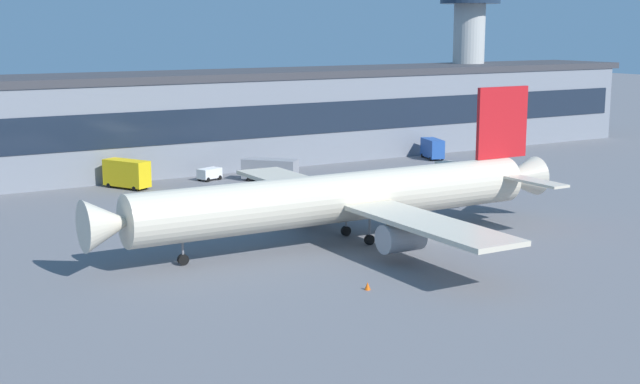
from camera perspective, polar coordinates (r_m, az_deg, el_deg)
name	(u,v)px	position (r m, az deg, el deg)	size (l,w,h in m)	color
ground_plane	(433,237)	(99.77, 7.31, -2.92)	(600.00, 600.00, 0.00)	slate
terminal_building	(208,119)	(149.94, -7.23, 4.68)	(180.00, 18.20, 15.78)	gray
airliner	(346,197)	(95.98, 1.71, -0.34)	(56.53, 48.32, 16.20)	beige
control_tower	(469,38)	(184.55, 9.59, 9.78)	(12.11, 12.11, 33.73)	#B7B7B2
fuel_truck	(271,169)	(134.77, -3.18, 1.50)	(7.68, 8.13, 3.35)	gray
baggage_tug	(210,173)	(136.48, -7.12, 1.21)	(4.07, 3.12, 1.85)	white
stair_truck	(432,148)	(158.65, 7.25, 2.85)	(4.12, 6.45, 3.55)	#2651A5
catering_truck	(126,173)	(131.62, -12.40, 1.23)	(5.56, 7.60, 4.15)	yellow
traffic_cone_0	(368,286)	(79.70, 3.08, -6.07)	(0.56, 0.56, 0.70)	#F2590C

